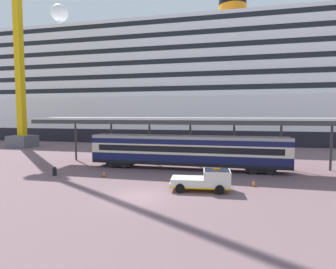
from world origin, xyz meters
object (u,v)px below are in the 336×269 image
Objects in this scene: train_carriage at (187,151)px; quay_bollard at (55,171)px; dockside_crane at (21,57)px; traffic_cone_mid at (254,183)px; cruise_ship at (238,89)px; service_truck at (206,180)px; traffic_cone_near at (104,174)px.

train_carriage reaches higher than quay_bollard.
dockside_crane is (-35.66, 14.71, 15.83)m from train_carriage.
quay_bollard is (21.99, -21.11, -17.63)m from dockside_crane.
traffic_cone_mid is at bearing 0.11° from quay_bollard.
cruise_ship is at bearing 28.76° from dockside_crane.
dockside_crane is at bearing 136.16° from quay_bollard.
dockside_crane reaches higher than service_truck.
train_carriage reaches higher than traffic_cone_mid.
service_truck is 8.23× the size of traffic_cone_near.
train_carriage is 4.41× the size of service_truck.
quay_bollard reaches higher than traffic_cone_near.
train_carriage is 15.21m from quay_bollard.
traffic_cone_near is 1.00× the size of traffic_cone_mid.
dockside_crane is (-27.55, 20.52, 17.82)m from traffic_cone_near.
traffic_cone_near is at bearing -36.68° from dockside_crane.
service_truck is at bearing -7.82° from quay_bollard.
cruise_ship is 49.20m from dockside_crane.
train_carriage is at bearing 35.61° from traffic_cone_near.
service_truck reaches higher than traffic_cone_mid.
traffic_cone_mid is (0.00, -44.63, -12.87)m from cruise_ship.
cruise_ship is at bearing 70.78° from traffic_cone_near.
cruise_ship is at bearing 79.27° from train_carriage.
dockside_crane reaches higher than cruise_ship.
traffic_cone_near is at bearing 6.07° from quay_bollard.
cruise_ship is 3.02× the size of dockside_crane.
cruise_ship is at bearing 84.84° from service_truck.
dockside_crane is at bearing 143.32° from traffic_cone_near.
service_truck is at bearing -14.53° from traffic_cone_near.
traffic_cone_near is 0.01× the size of dockside_crane.
cruise_ship reaches higher than traffic_cone_near.
traffic_cone_near is 0.68× the size of quay_bollard.
dockside_crane is at bearing 153.85° from traffic_cone_mid.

